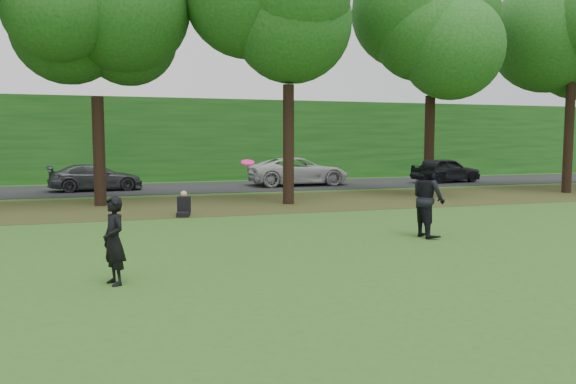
# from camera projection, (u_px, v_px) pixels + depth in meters

# --- Properties ---
(ground) EXTENTS (120.00, 120.00, 0.00)m
(ground) POSITION_uv_depth(u_px,v_px,m) (287.00, 295.00, 9.08)
(ground) COLOR #2E571B
(ground) RESTS_ON ground
(leaf_litter) EXTENTS (60.00, 7.00, 0.01)m
(leaf_litter) POSITION_uv_depth(u_px,v_px,m) (183.00, 205.00, 21.40)
(leaf_litter) COLOR #453418
(leaf_litter) RESTS_ON ground
(street) EXTENTS (70.00, 7.00, 0.02)m
(street) POSITION_uv_depth(u_px,v_px,m) (163.00, 188.00, 28.98)
(street) COLOR black
(street) RESTS_ON ground
(far_hedge) EXTENTS (70.00, 3.00, 5.00)m
(far_hedge) POSITION_uv_depth(u_px,v_px,m) (153.00, 140.00, 34.44)
(far_hedge) COLOR #174915
(far_hedge) RESTS_ON ground
(player_left) EXTENTS (0.56, 0.66, 1.53)m
(player_left) POSITION_uv_depth(u_px,v_px,m) (114.00, 241.00, 9.65)
(player_left) COLOR black
(player_left) RESTS_ON ground
(player_right) EXTENTS (0.78, 0.99, 2.00)m
(player_right) POSITION_uv_depth(u_px,v_px,m) (428.00, 198.00, 14.41)
(player_right) COLOR black
(player_right) RESTS_ON ground
(parked_cars) EXTENTS (40.99, 3.08, 1.53)m
(parked_cars) POSITION_uv_depth(u_px,v_px,m) (151.00, 175.00, 28.12)
(parked_cars) COLOR black
(parked_cars) RESTS_ON street
(frisbee) EXTENTS (0.37, 0.35, 0.15)m
(frisbee) POSITION_uv_depth(u_px,v_px,m) (248.00, 162.00, 11.38)
(frisbee) COLOR #F0147F
(frisbee) RESTS_ON ground
(seated_person) EXTENTS (0.57, 0.80, 0.83)m
(seated_person) POSITION_uv_depth(u_px,v_px,m) (184.00, 207.00, 18.44)
(seated_person) COLOR black
(seated_person) RESTS_ON ground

